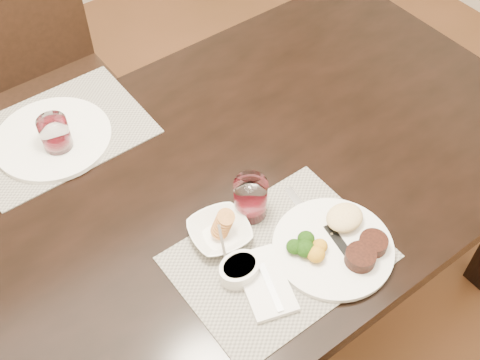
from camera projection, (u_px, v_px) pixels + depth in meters
ground_plane at (206, 332)px, 2.06m from camera, size 4.50×4.50×0.00m
dining_table at (195, 216)px, 1.54m from camera, size 2.00×1.00×0.75m
chair_far at (51, 75)px, 2.15m from camera, size 0.42×0.42×0.90m
placemat_near at (279, 257)px, 1.36m from camera, size 0.46×0.34×0.00m
placemat_far at (58, 132)px, 1.62m from camera, size 0.46×0.34×0.00m
dinner_plate at (339, 243)px, 1.37m from camera, size 0.28×0.28×0.05m
napkin_fork at (265, 282)px, 1.31m from camera, size 0.15×0.20×0.02m
steak_knife at (330, 235)px, 1.39m from camera, size 0.05×0.26×0.01m
cracker_bowl at (220, 232)px, 1.38m from camera, size 0.16×0.16×0.06m
sauce_ramekin at (239, 269)px, 1.32m from camera, size 0.10×0.14×0.08m
wine_glass_near at (250, 200)px, 1.41m from camera, size 0.08×0.08×0.11m
far_plate at (53, 138)px, 1.59m from camera, size 0.31×0.31×0.01m
wine_glass_far at (56, 137)px, 1.54m from camera, size 0.08×0.08×0.10m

